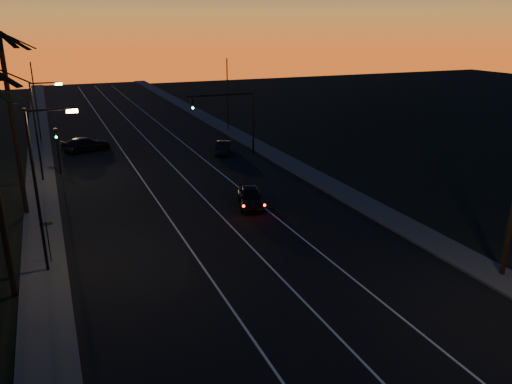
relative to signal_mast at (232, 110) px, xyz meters
name	(u,v)px	position (x,y,z in m)	size (l,w,h in m)	color
road	(192,193)	(-7.14, -9.99, -4.78)	(20.00, 170.00, 0.01)	black
sidewalk_left	(42,211)	(-18.34, -9.99, -4.70)	(2.40, 170.00, 0.16)	#383735
sidewalk_right	(314,177)	(4.06, -9.99, -4.70)	(2.40, 170.00, 0.16)	#383735
lane_stripe_left	(155,198)	(-10.14, -9.99, -4.76)	(0.12, 160.00, 0.01)	silver
lane_stripe_mid	(198,192)	(-6.64, -9.99, -4.76)	(0.12, 160.00, 0.01)	silver
lane_stripe_right	(238,187)	(-3.14, -9.99, -4.76)	(0.12, 160.00, 0.01)	silver
palm_far	(10,108)	(-19.34, -9.99, 2.83)	(4.25, 4.16, 12.53)	black
streetlight_left_near	(41,179)	(-17.84, -19.99, 0.54)	(2.55, 0.26, 9.00)	black
streetlight_left_far	(39,123)	(-17.82, -1.99, 0.28)	(2.55, 0.26, 8.50)	black
street_sign	(48,237)	(-17.94, -18.99, -3.13)	(0.70, 0.06, 2.60)	black
signal_mast	(232,110)	(0.00, 0.00, 0.00)	(7.10, 0.41, 7.00)	black
signal_post	(57,143)	(-16.64, -0.01, -1.89)	(0.28, 0.37, 4.20)	black
far_pole_left	(36,102)	(-18.14, 15.01, -0.28)	(0.14, 0.14, 9.00)	black
far_pole_right	(227,96)	(3.86, 12.01, -0.28)	(0.14, 0.14, 9.00)	black
lead_car	(250,197)	(-3.93, -14.62, -4.04)	(2.95, 5.07, 1.47)	black
right_car	(223,148)	(-0.58, 1.20, -4.13)	(2.84, 4.11, 1.28)	black
cross_car	(86,144)	(-13.69, 7.92, -4.02)	(5.57, 3.56, 1.50)	black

